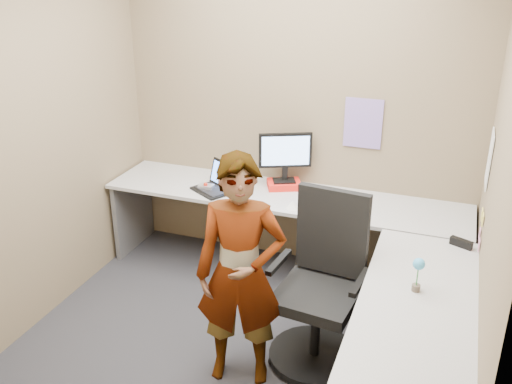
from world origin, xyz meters
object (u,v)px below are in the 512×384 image
at_px(monitor, 285,153).
at_px(person, 241,273).
at_px(office_chair, 320,297).
at_px(desk, 317,252).

distance_m(monitor, person, 1.49).
bearing_deg(office_chair, monitor, 124.78).
height_order(office_chair, person, person).
xyz_separation_m(desk, office_chair, (0.12, -0.36, -0.12)).
relative_size(monitor, office_chair, 0.36).
height_order(desk, person, person).
bearing_deg(monitor, office_chair, -86.34).
bearing_deg(person, monitor, 82.86).
bearing_deg(monitor, person, -107.80).
relative_size(desk, person, 1.97).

